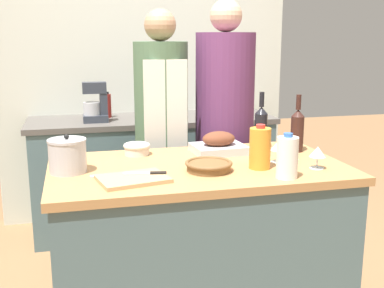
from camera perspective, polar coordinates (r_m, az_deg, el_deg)
kitchen_island at (r=2.55m, az=0.68°, el=-12.14°), size 1.46×0.82×0.89m
back_counter at (r=3.85m, az=-4.62°, el=-3.43°), size 1.89×0.60×0.90m
back_wall at (r=4.06m, az=-5.65°, el=9.21°), size 2.39×0.10×2.55m
roasting_pan at (r=2.64m, az=3.18°, el=-0.08°), size 0.30×0.25×0.12m
wicker_basket at (r=2.29m, az=1.99°, el=-2.58°), size 0.23×0.23×0.05m
cutting_board at (r=2.15m, az=-6.99°, el=-4.14°), size 0.34×0.27×0.02m
stock_pot at (r=2.33m, az=-14.54°, el=-1.35°), size 0.18×0.18×0.18m
mixing_bowl at (r=2.61m, az=-6.56°, el=-0.54°), size 0.15×0.15×0.06m
juice_jug at (r=2.34m, az=8.06°, el=-0.48°), size 0.10×0.10×0.22m
milk_jug at (r=2.20m, az=11.22°, el=-1.55°), size 0.10×0.10×0.21m
wine_bottle_green at (r=2.72m, az=12.37°, el=1.72°), size 0.07×0.07×0.32m
wine_bottle_dark at (r=2.75m, az=8.17°, el=2.07°), size 0.07×0.07×0.32m
wine_glass_left at (r=2.39m, az=14.67°, el=-1.01°), size 0.08×0.08×0.11m
wine_glass_right at (r=2.46m, az=10.20°, el=-0.28°), size 0.08×0.08×0.11m
knife_chef at (r=2.27m, az=-8.26°, el=-3.44°), size 0.28×0.08×0.01m
knife_paring at (r=2.19m, az=-5.41°, el=-3.46°), size 0.20×0.06×0.01m
stand_mixer at (r=3.61m, az=-11.40°, el=4.50°), size 0.18×0.14×0.29m
condiment_bottle_tall at (r=3.79m, az=-9.95°, el=4.51°), size 0.05×0.05×0.20m
condiment_bottle_short at (r=3.89m, az=6.16°, el=4.75°), size 0.06×0.06×0.19m
person_cook_aproned at (r=3.06m, az=-3.62°, el=1.65°), size 0.34×0.34×1.68m
person_cook_guest at (r=3.15m, az=3.86°, el=2.50°), size 0.38×0.38×1.74m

